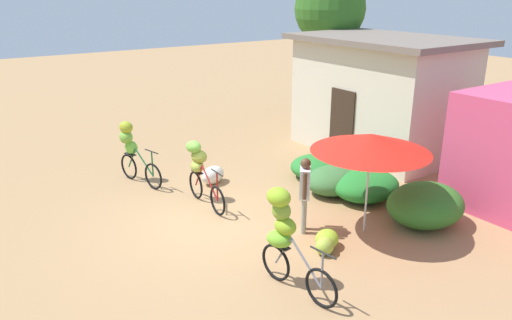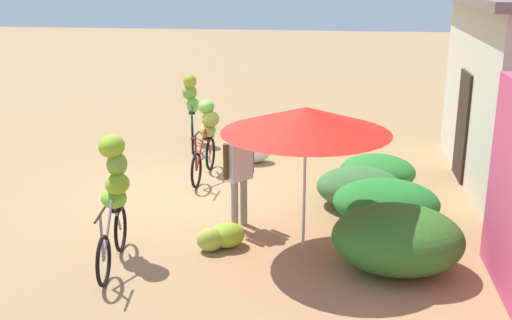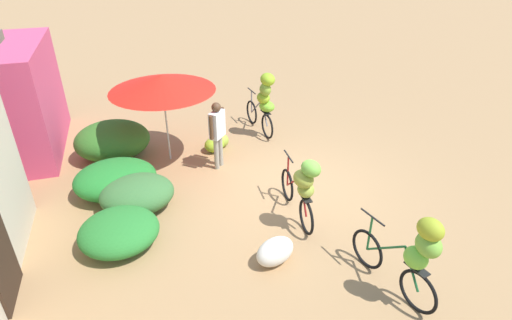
{
  "view_description": "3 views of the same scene",
  "coord_description": "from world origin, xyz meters",
  "views": [
    {
      "loc": [
        8.14,
        -4.5,
        4.65
      ],
      "look_at": [
        0.26,
        0.94,
        1.29
      ],
      "focal_mm": 34.54,
      "sensor_mm": 36.0,
      "label": 1
    },
    {
      "loc": [
        10.23,
        2.76,
        3.81
      ],
      "look_at": [
        0.91,
        1.56,
        0.93
      ],
      "focal_mm": 44.3,
      "sensor_mm": 36.0,
      "label": 2
    },
    {
      "loc": [
        -6.79,
        2.93,
        4.86
      ],
      "look_at": [
        0.08,
        0.86,
        0.78
      ],
      "focal_mm": 29.42,
      "sensor_mm": 36.0,
      "label": 3
    }
  ],
  "objects": [
    {
      "name": "ground_plane",
      "position": [
        0.0,
        0.0,
        0.0
      ],
      "size": [
        60.0,
        60.0,
        0.0
      ],
      "primitive_type": "plane",
      "color": "#A57D52"
    },
    {
      "name": "hedge_bush_front_left",
      "position": [
        -0.77,
        3.55,
        0.29
      ],
      "size": [
        1.3,
        1.36,
        0.57
      ],
      "primitive_type": "ellipsoid",
      "color": "#297A2F",
      "rests_on": "ground"
    },
    {
      "name": "hedge_bush_front_right",
      "position": [
        0.24,
        3.19,
        0.32
      ],
      "size": [
        1.18,
        1.41,
        0.65
      ],
      "primitive_type": "ellipsoid",
      "color": "#3A6E37",
      "rests_on": "ground"
    },
    {
      "name": "hedge_bush_mid",
      "position": [
        0.91,
        3.59,
        0.33
      ],
      "size": [
        1.38,
        1.64,
        0.66
      ],
      "primitive_type": "ellipsoid",
      "color": "#247D2D",
      "rests_on": "ground"
    },
    {
      "name": "hedge_bush_by_door",
      "position": [
        2.52,
        3.62,
        0.43
      ],
      "size": [
        1.43,
        1.71,
        0.87
      ],
      "primitive_type": "ellipsoid",
      "color": "#327025",
      "rests_on": "ground"
    },
    {
      "name": "market_umbrella",
      "position": [
        2.03,
        2.37,
        1.87
      ],
      "size": [
        2.3,
        2.3,
        2.04
      ],
      "color": "beige",
      "rests_on": "ground"
    },
    {
      "name": "bicycle_leftmost",
      "position": [
        -3.21,
        -0.43,
        0.9
      ],
      "size": [
        1.65,
        0.54,
        1.54
      ],
      "color": "black",
      "rests_on": "ground"
    },
    {
      "name": "bicycle_near_pile",
      "position": [
        -1.12,
        0.36,
        0.84
      ],
      "size": [
        1.72,
        0.47,
        1.42
      ],
      "color": "black",
      "rests_on": "ground"
    },
    {
      "name": "bicycle_center_loaded",
      "position": [
        2.62,
        -0.13,
        0.99
      ],
      "size": [
        1.64,
        0.49,
        1.69
      ],
      "color": "black",
      "rests_on": "ground"
    },
    {
      "name": "banana_pile_on_ground",
      "position": [
        2.17,
        1.22,
        0.17
      ],
      "size": [
        0.7,
        0.77,
        0.35
      ],
      "color": "#8FBC2A",
      "rests_on": "ground"
    },
    {
      "name": "produce_sack",
      "position": [
        -1.94,
        1.14,
        0.22
      ],
      "size": [
        0.68,
        0.82,
        0.44
      ],
      "primitive_type": "ellipsoid",
      "rotation": [
        0.0,
        0.0,
        1.97
      ],
      "color": "silver",
      "rests_on": "ground"
    },
    {
      "name": "person_vendor",
      "position": [
        1.35,
        1.35,
        0.95
      ],
      "size": [
        0.46,
        0.41,
        1.56
      ],
      "color": "gray",
      "rests_on": "ground"
    }
  ]
}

